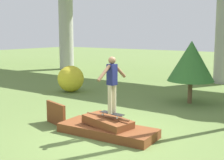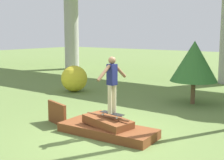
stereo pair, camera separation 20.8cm
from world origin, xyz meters
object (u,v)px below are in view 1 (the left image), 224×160
at_px(skater, 112,81).
at_px(bush_yellow_flowering, 71,79).
at_px(skateboard, 112,114).
at_px(tree_behind_right, 191,61).

relative_size(skater, bush_yellow_flowering, 1.23).
bearing_deg(bush_yellow_flowering, skateboard, -37.71).
bearing_deg(tree_behind_right, bush_yellow_flowering, -170.68).
bearing_deg(skater, skateboard, 172.87).
xyz_separation_m(skater, bush_yellow_flowering, (-5.37, 4.16, -0.90)).
xyz_separation_m(skateboard, bush_yellow_flowering, (-5.37, 4.16, 0.01)).
relative_size(skateboard, bush_yellow_flowering, 0.61).
xyz_separation_m(skateboard, tree_behind_right, (0.26, 5.08, 1.09)).
distance_m(skater, tree_behind_right, 5.09).
bearing_deg(skater, tree_behind_right, 87.08).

